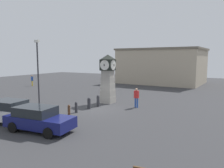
# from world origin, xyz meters

# --- Properties ---
(ground_plane) EXTENTS (76.58, 76.58, 0.00)m
(ground_plane) POSITION_xyz_m (0.00, 0.00, 0.00)
(ground_plane) COLOR #38383A
(clock_tower) EXTENTS (1.60, 1.54, 4.79)m
(clock_tower) POSITION_xyz_m (-0.53, 2.87, 2.45)
(clock_tower) COLOR #A19C92
(clock_tower) RESTS_ON ground_plane
(bollard_near_tower) EXTENTS (0.20, 0.20, 0.86)m
(bollard_near_tower) POSITION_xyz_m (-0.66, -2.93, 0.44)
(bollard_near_tower) COLOR brown
(bollard_near_tower) RESTS_ON ground_plane
(bollard_mid_row) EXTENTS (0.22, 0.22, 0.90)m
(bollard_mid_row) POSITION_xyz_m (-0.77, -1.90, 0.45)
(bollard_mid_row) COLOR #333338
(bollard_mid_row) RESTS_ON ground_plane
(bollard_far_row) EXTENTS (0.29, 0.29, 1.03)m
(bollard_far_row) POSITION_xyz_m (-0.61, -0.30, 0.52)
(bollard_far_row) COLOR #333338
(bollard_far_row) RESTS_ON ground_plane
(bollard_end_row) EXTENTS (0.27, 0.27, 1.06)m
(bollard_end_row) POSITION_xyz_m (-0.42, 0.86, 0.54)
(bollard_end_row) COLOR #333338
(bollard_end_row) RESTS_ON ground_plane
(car_near_tower) EXTENTS (4.10, 2.27, 1.57)m
(car_near_tower) POSITION_xyz_m (-2.86, -6.32, 0.79)
(car_near_tower) COLOR silver
(car_near_tower) RESTS_ON ground_plane
(car_by_building) EXTENTS (4.39, 2.22, 1.50)m
(car_by_building) POSITION_xyz_m (0.06, -6.60, 0.77)
(car_by_building) COLOR navy
(car_by_building) RESTS_ON ground_plane
(pedestrian_near_bench) EXTENTS (0.42, 0.27, 1.77)m
(pedestrian_near_bench) POSITION_xyz_m (2.81, 2.21, 1.02)
(pedestrian_near_bench) COLOR #264CA5
(pedestrian_near_bench) RESTS_ON ground_plane
(pedestrian_by_cars) EXTENTS (0.46, 0.38, 1.73)m
(pedestrian_by_cars) POSITION_xyz_m (-17.75, 8.46, 1.00)
(pedestrian_by_cars) COLOR gold
(pedestrian_by_cars) RESTS_ON ground_plane
(street_lamp_near_road) EXTENTS (0.50, 0.24, 6.16)m
(street_lamp_near_road) POSITION_xyz_m (-6.29, -0.71, 3.57)
(street_lamp_near_road) COLOR #333338
(street_lamp_near_road) RESTS_ON ground_plane
(warehouse_blue_far) EXTENTS (14.58, 11.39, 6.12)m
(warehouse_blue_far) POSITION_xyz_m (-0.89, 23.19, 3.07)
(warehouse_blue_far) COLOR #B7A88E
(warehouse_blue_far) RESTS_ON ground_plane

